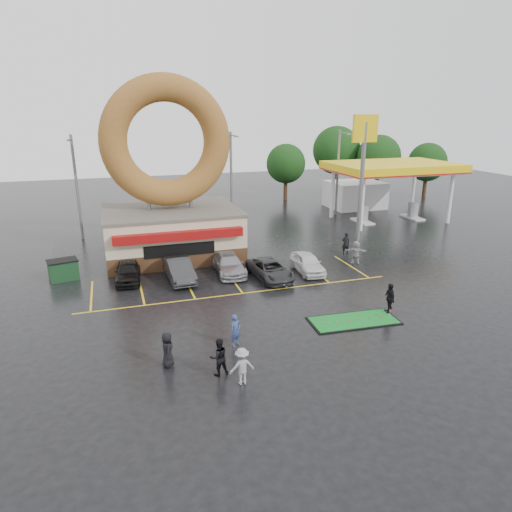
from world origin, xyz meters
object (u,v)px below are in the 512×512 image
object	(u,v)px
putting_green	(354,321)
shell_sign	(363,155)
donut_shop	(170,199)
streetlight_mid	(231,177)
car_black	(128,271)
person_cameraman	(390,298)
car_white	(308,263)
person_blue	(236,330)
car_dgrey	(179,270)
car_silver	(229,264)
gas_station	(375,181)
streetlight_left	(77,185)
car_grey	(270,270)
streetlight_right	(338,171)
dumpster	(63,270)

from	to	relation	value
putting_green	shell_sign	bearing A→B (deg)	59.51
donut_shop	streetlight_mid	bearing A→B (deg)	48.62
car_black	person_cameraman	world-z (taller)	person_cameraman
car_white	car_black	bearing A→B (deg)	173.77
person_blue	car_dgrey	bearing A→B (deg)	69.90
person_blue	car_silver	bearing A→B (deg)	50.18
gas_station	putting_green	world-z (taller)	gas_station
person_cameraman	car_silver	bearing A→B (deg)	-133.60
person_cameraman	car_dgrey	bearing A→B (deg)	-120.96
streetlight_left	car_grey	world-z (taller)	streetlight_left
streetlight_right	dumpster	bearing A→B (deg)	-155.09
car_black	car_silver	distance (m)	6.81
donut_shop	gas_station	xyz separation A→B (m)	(23.00, 7.97, -0.77)
car_grey	streetlight_left	bearing A→B (deg)	125.63
car_black	car_dgrey	world-z (taller)	car_dgrey
streetlight_left	car_black	size ratio (longest dim) A/B	2.27
person_cameraman	putting_green	size ratio (longest dim) A/B	0.36
car_black	car_dgrey	bearing A→B (deg)	-10.49
car_black	shell_sign	bearing A→B (deg)	16.08
streetlight_left	putting_green	bearing A→B (deg)	-56.58
streetlight_left	streetlight_mid	world-z (taller)	same
car_silver	car_grey	bearing A→B (deg)	-36.43
shell_sign	car_white	bearing A→B (deg)	-140.61
car_grey	person_cameraman	bearing A→B (deg)	-63.39
car_white	person_blue	bearing A→B (deg)	-127.98
car_black	person_cameraman	distance (m)	16.81
car_dgrey	car_grey	xyz separation A→B (m)	(5.89, -1.60, -0.11)
car_silver	dumpster	xyz separation A→B (m)	(-10.91, 2.15, -0.01)
shell_sign	streetlight_mid	size ratio (longest dim) A/B	1.18
streetlight_right	car_grey	bearing A→B (deg)	-129.26
dumpster	car_dgrey	bearing A→B (deg)	-31.88
shell_sign	dumpster	world-z (taller)	shell_sign
car_white	dumpster	size ratio (longest dim) A/B	2.21
car_black	person_blue	size ratio (longest dim) A/B	2.46
car_dgrey	car_grey	distance (m)	6.11
gas_station	streetlight_left	size ratio (longest dim) A/B	1.52
car_white	person_cameraman	bearing A→B (deg)	-75.05
gas_station	streetlight_right	distance (m)	4.26
person_cameraman	streetlight_right	bearing A→B (deg)	168.87
shell_sign	putting_green	bearing A→B (deg)	-120.49
streetlight_left	person_cameraman	bearing A→B (deg)	-52.03
donut_shop	putting_green	xyz separation A→B (m)	(7.62, -15.21, -4.43)
car_grey	person_cameraman	world-z (taller)	person_cameraman
car_black	car_silver	world-z (taller)	car_black
car_black	gas_station	bearing A→B (deg)	30.33
gas_station	shell_sign	distance (m)	11.93
streetlight_right	car_grey	distance (m)	21.73
person_cameraman	car_white	bearing A→B (deg)	-158.94
car_dgrey	car_white	distance (m)	8.92
gas_station	streetlight_left	bearing A→B (deg)	-178.05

